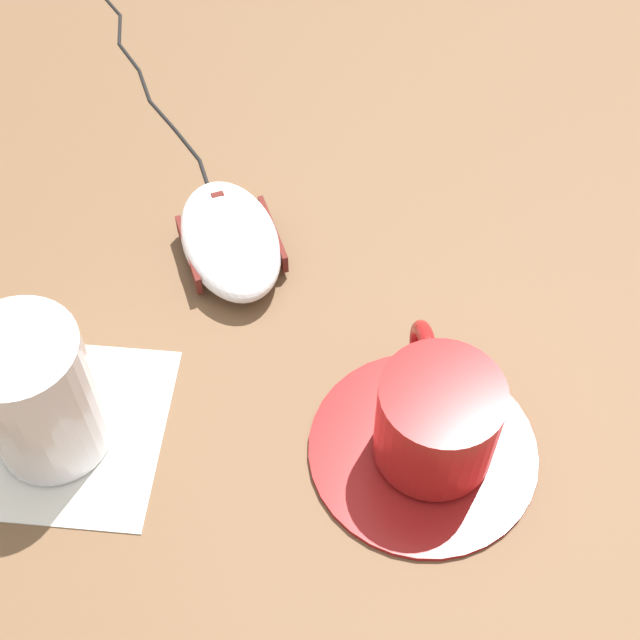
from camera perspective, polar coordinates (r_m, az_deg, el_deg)
name	(u,v)px	position (r m, az deg, el deg)	size (l,w,h in m)	color
ground_plane	(236,391)	(0.59, -5.39, -4.58)	(3.00, 3.00, 0.00)	brown
saucer	(423,448)	(0.57, 6.60, -8.17)	(0.14, 0.14, 0.01)	maroon
coffee_cup	(437,417)	(0.54, 7.49, -6.16)	(0.07, 0.10, 0.07)	maroon
computer_mouse	(231,240)	(0.65, -5.74, 5.14)	(0.09, 0.13, 0.04)	silver
mouse_cable	(141,69)	(0.83, -11.39, 15.48)	(0.13, 0.32, 0.00)	black
napkin_under_glass	(62,429)	(0.60, -16.19, -6.69)	(0.13, 0.13, 0.00)	silver
drinking_glass	(37,394)	(0.55, -17.68, -4.56)	(0.07, 0.07, 0.10)	silver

